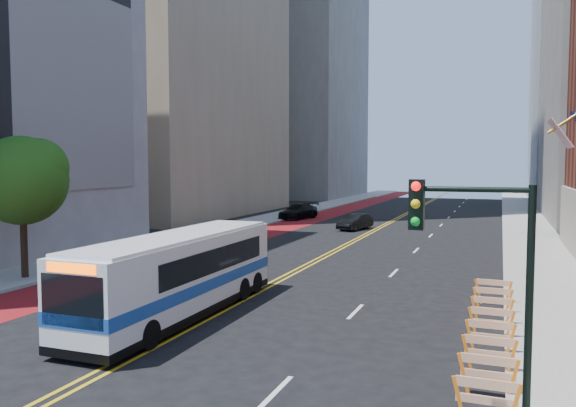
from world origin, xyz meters
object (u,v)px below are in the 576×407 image
Objects in this scene: car_a at (229,229)px; car_c at (298,211)px; traffic_signal at (478,262)px; car_b at (355,222)px; street_tree at (23,177)px; transit_bus at (181,273)px.

car_a is 15.53m from car_c.
traffic_signal is 1.26× the size of car_b.
street_tree is 33.22m from car_c.
street_tree is at bearing -95.60° from car_b.
car_c is at bearing 86.62° from street_tree.
transit_bus is 2.08× the size of car_c.
transit_bus is 28.61m from car_b.
traffic_signal is 12.58m from transit_bus.
street_tree is 1.70× the size of car_a.
traffic_signal is 32.93m from car_a.
car_a is 0.97× the size of car_b.
street_tree reaches higher than car_b.
street_tree is 17.99m from car_a.
car_b is at bearing -30.34° from car_c.
car_c is at bearing 102.80° from transit_bus.
transit_bus is at bearing -64.24° from car_c.
street_tree is 1.28× the size of car_c.
street_tree is at bearing 164.23° from transit_bus.
car_c is at bearing 113.79° from traffic_signal.
transit_bus is at bearing -55.56° from car_a.
car_c is (-7.66, 7.15, 0.09)m from car_b.
transit_bus is at bearing -73.86° from car_b.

